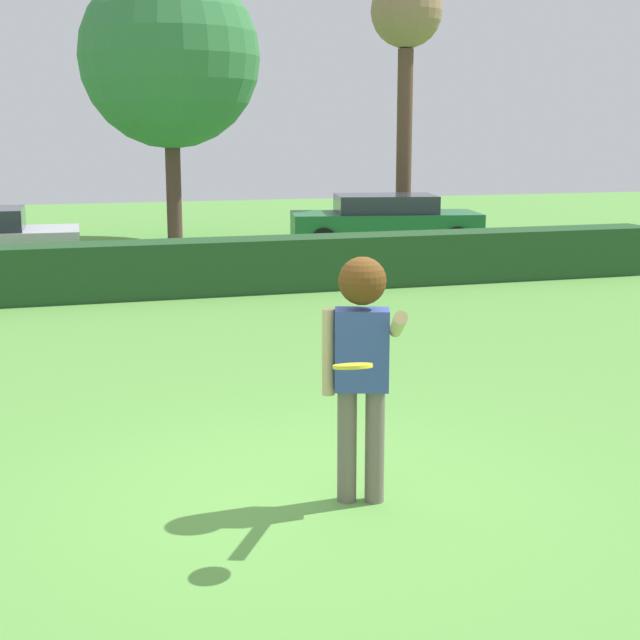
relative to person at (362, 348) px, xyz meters
name	(u,v)px	position (x,y,z in m)	size (l,w,h in m)	color
ground_plane	(315,494)	(-0.28, 0.22, -1.14)	(60.00, 60.00, 0.00)	#5B9A41
person	(362,348)	(0.00, 0.00, 0.00)	(0.54, 0.81, 1.79)	#6E6158
frisbee	(353,366)	(-0.34, -0.78, 0.09)	(0.25, 0.25, 0.06)	yellow
hedge_row	(157,269)	(-0.28, 9.16, -0.70)	(18.43, 0.90, 0.89)	#224724
parked_car_green	(385,220)	(5.46, 13.74, -0.45)	(4.46, 2.52, 1.25)	#1E6633
birch_tree	(170,58)	(1.18, 17.03, 3.23)	(4.31, 4.31, 6.55)	#523631
oak_tree	(406,27)	(6.54, 15.32, 3.93)	(1.70, 1.70, 6.28)	brown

